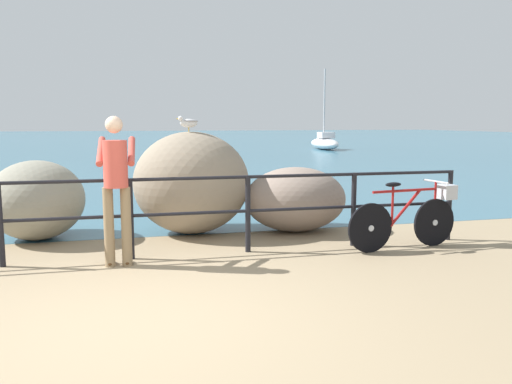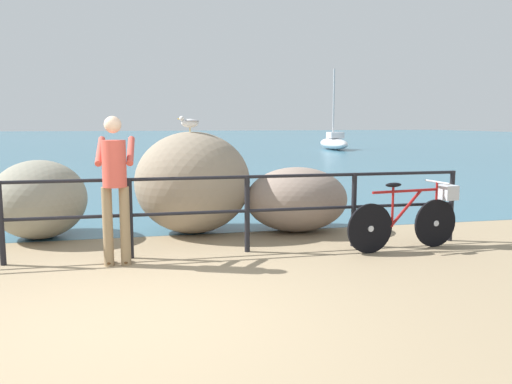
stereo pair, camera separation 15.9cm
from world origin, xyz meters
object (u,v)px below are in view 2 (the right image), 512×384
(breakwater_boulder_left, at_px, (39,199))
(seagull, at_px, (190,122))
(breakwater_boulder_main, at_px, (193,183))
(bicycle, at_px, (413,215))
(sailboat, at_px, (334,143))
(breakwater_boulder_right, at_px, (297,199))
(person_at_railing, at_px, (115,183))

(breakwater_boulder_left, xyz_separation_m, seagull, (2.21, -0.19, 1.13))
(breakwater_boulder_main, height_order, seagull, seagull)
(bicycle, distance_m, sailboat, 25.26)
(breakwater_boulder_main, bearing_deg, breakwater_boulder_right, -8.19)
(person_at_railing, height_order, breakwater_boulder_left, person_at_railing)
(breakwater_boulder_main, xyz_separation_m, sailboat, (10.81, 22.26, -0.36))
(breakwater_boulder_right, bearing_deg, breakwater_boulder_left, 174.88)
(bicycle, xyz_separation_m, breakwater_boulder_main, (-2.79, 1.69, 0.32))
(breakwater_boulder_right, bearing_deg, sailboat, 67.73)
(breakwater_boulder_left, distance_m, sailboat, 25.71)
(person_at_railing, bearing_deg, sailboat, -24.07)
(person_at_railing, relative_size, seagull, 5.29)
(breakwater_boulder_main, height_order, breakwater_boulder_left, breakwater_boulder_main)
(bicycle, height_order, breakwater_boulder_right, breakwater_boulder_right)
(breakwater_boulder_left, height_order, sailboat, sailboat)
(breakwater_boulder_main, bearing_deg, person_at_railing, -123.20)
(person_at_railing, distance_m, seagull, 2.01)
(person_at_railing, height_order, breakwater_boulder_right, person_at_railing)
(breakwater_boulder_main, bearing_deg, breakwater_boulder_left, 177.07)
(bicycle, relative_size, sailboat, 0.34)
(bicycle, height_order, breakwater_boulder_main, breakwater_boulder_main)
(breakwater_boulder_main, height_order, sailboat, sailboat)
(person_at_railing, bearing_deg, breakwater_boulder_right, -59.83)
(bicycle, distance_m, seagull, 3.49)
(breakwater_boulder_right, relative_size, seagull, 4.79)
(seagull, bearing_deg, breakwater_boulder_left, -3.93)
(person_at_railing, relative_size, breakwater_boulder_right, 1.11)
(breakwater_boulder_main, bearing_deg, seagull, -117.58)
(breakwater_boulder_left, relative_size, seagull, 4.56)
(sailboat, bearing_deg, breakwater_boulder_main, 160.38)
(bicycle, xyz_separation_m, seagull, (-2.83, 1.62, 1.24))
(bicycle, distance_m, person_at_railing, 3.90)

